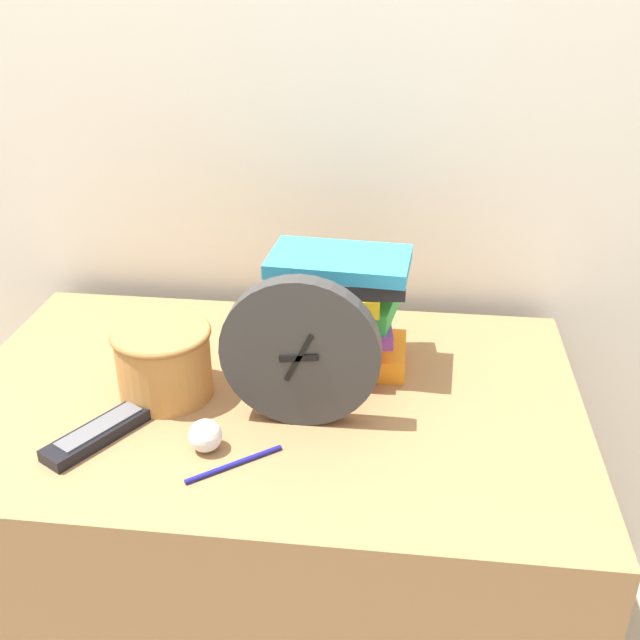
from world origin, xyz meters
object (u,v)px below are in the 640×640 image
at_px(book_stack, 335,310).
at_px(tv_remote, 100,432).
at_px(basket, 164,360).
at_px(pen, 234,464).
at_px(crumpled_paper_ball, 205,436).
at_px(desk_clock, 300,353).

bearing_deg(book_stack, tv_remote, -142.04).
height_order(basket, tv_remote, basket).
distance_m(tv_remote, pen, 0.23).
xyz_separation_m(book_stack, pen, (-0.12, -0.31, -0.11)).
xyz_separation_m(basket, pen, (0.16, -0.18, -0.06)).
distance_m(basket, tv_remote, 0.16).
bearing_deg(crumpled_paper_ball, tv_remote, 176.80).
bearing_deg(crumpled_paper_ball, pen, -34.09).
distance_m(desk_clock, pen, 0.20).
bearing_deg(crumpled_paper_ball, book_stack, 58.48).
height_order(crumpled_paper_ball, pen, crumpled_paper_ball).
relative_size(desk_clock, book_stack, 0.98).
xyz_separation_m(desk_clock, basket, (-0.24, 0.05, -0.06)).
bearing_deg(pen, basket, 131.35).
distance_m(basket, crumpled_paper_ball, 0.19).
bearing_deg(desk_clock, book_stack, 78.86).
height_order(tv_remote, pen, tv_remote).
distance_m(desk_clock, basket, 0.25).
distance_m(desk_clock, book_stack, 0.19).
xyz_separation_m(desk_clock, tv_remote, (-0.31, -0.08, -0.12)).
xyz_separation_m(desk_clock, crumpled_paper_ball, (-0.13, -0.09, -0.10)).
relative_size(book_stack, pen, 2.02).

